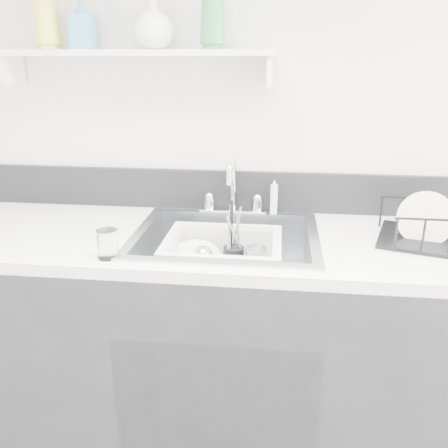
# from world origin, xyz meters

# --- Properties ---
(counter_run) EXTENTS (3.20, 0.62, 0.92)m
(counter_run) POSITION_xyz_m (0.00, 1.19, 0.46)
(counter_run) COLOR #232326
(counter_run) RESTS_ON ground
(backsplash) EXTENTS (3.20, 0.02, 0.16)m
(backsplash) POSITION_xyz_m (0.00, 1.49, 1.00)
(backsplash) COLOR black
(backsplash) RESTS_ON counter_run
(sink) EXTENTS (0.64, 0.52, 0.20)m
(sink) POSITION_xyz_m (0.00, 1.19, 0.83)
(sink) COLOR silver
(sink) RESTS_ON counter_run
(faucet) EXTENTS (0.26, 0.18, 0.23)m
(faucet) POSITION_xyz_m (0.00, 1.44, 0.98)
(faucet) COLOR silver
(faucet) RESTS_ON counter_run
(side_sprayer) EXTENTS (0.03, 0.03, 0.14)m
(side_sprayer) POSITION_xyz_m (0.16, 1.44, 0.99)
(side_sprayer) COLOR white
(side_sprayer) RESTS_ON counter_run
(wall_shelf) EXTENTS (1.00, 0.16, 0.12)m
(wall_shelf) POSITION_xyz_m (-0.35, 1.42, 1.51)
(wall_shelf) COLOR silver
(wall_shelf) RESTS_ON room_shell
(wash_tub) EXTENTS (0.45, 0.38, 0.16)m
(wash_tub) POSITION_xyz_m (-0.01, 1.18, 0.83)
(wash_tub) COLOR white
(wash_tub) RESTS_ON sink
(plate_stack) EXTENTS (0.24, 0.23, 0.09)m
(plate_stack) POSITION_xyz_m (-0.11, 1.20, 0.79)
(plate_stack) COLOR white
(plate_stack) RESTS_ON wash_tub
(utensil_cup) EXTENTS (0.08, 0.08, 0.25)m
(utensil_cup) POSITION_xyz_m (0.02, 1.23, 0.82)
(utensil_cup) COLOR black
(utensil_cup) RESTS_ON wash_tub
(ladle) EXTENTS (0.23, 0.30, 0.08)m
(ladle) POSITION_xyz_m (-0.05, 1.15, 0.81)
(ladle) COLOR silver
(ladle) RESTS_ON wash_tub
(tumbler_in_tub) EXTENTS (0.09, 0.09, 0.11)m
(tumbler_in_tub) POSITION_xyz_m (0.11, 1.20, 0.82)
(tumbler_in_tub) COLOR white
(tumbler_in_tub) RESTS_ON wash_tub
(tumbler_counter) EXTENTS (0.08, 0.08, 0.09)m
(tumbler_counter) POSITION_xyz_m (-0.34, 0.96, 0.97)
(tumbler_counter) COLOR white
(tumbler_counter) RESTS_ON counter_run
(dish_rack) EXTENTS (0.43, 0.37, 0.13)m
(dish_rack) POSITION_xyz_m (0.71, 1.21, 0.98)
(dish_rack) COLOR black
(dish_rack) RESTS_ON counter_run
(bowl_small) EXTENTS (0.11, 0.11, 0.03)m
(bowl_small) POSITION_xyz_m (0.06, 1.12, 0.78)
(bowl_small) COLOR white
(bowl_small) RESTS_ON wash_tub
(soap_bottle_a) EXTENTS (0.11, 0.11, 0.24)m
(soap_bottle_a) POSITION_xyz_m (-0.67, 1.41, 1.65)
(soap_bottle_a) COLOR yellow
(soap_bottle_a) RESTS_ON wall_shelf
(soap_bottle_b) EXTENTS (0.08, 0.08, 0.17)m
(soap_bottle_b) POSITION_xyz_m (-0.54, 1.41, 1.62)
(soap_bottle_b) COLOR #4495B8
(soap_bottle_b) RESTS_ON wall_shelf
(soap_bottle_c) EXTENTS (0.18, 0.18, 0.18)m
(soap_bottle_c) POSITION_xyz_m (-0.28, 1.41, 1.62)
(soap_bottle_c) COLOR silver
(soap_bottle_c) RESTS_ON wall_shelf
(soap_bottle_d) EXTENTS (0.09, 0.09, 0.23)m
(soap_bottle_d) POSITION_xyz_m (-0.07, 1.40, 1.65)
(soap_bottle_d) COLOR #2C7945
(soap_bottle_d) RESTS_ON wall_shelf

